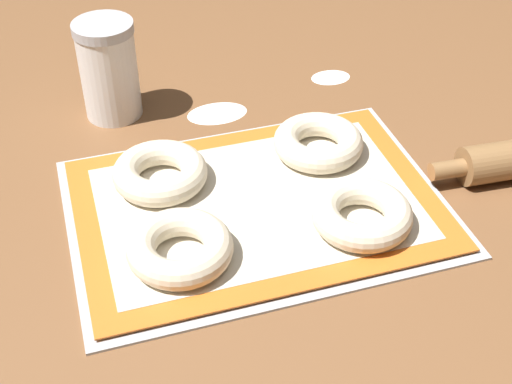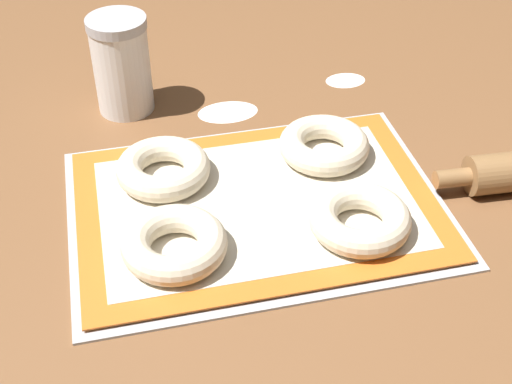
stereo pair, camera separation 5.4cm
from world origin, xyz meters
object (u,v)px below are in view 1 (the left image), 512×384
baking_tray (256,207)px  bagel_back_left (160,172)px  bagel_back_right (318,142)px  flour_canister (109,70)px  bagel_front_left (180,248)px  bagel_front_right (362,214)px

baking_tray → bagel_back_left: size_ratio=3.83×
bagel_back_right → flour_canister: (-0.28, 0.22, 0.05)m
bagel_back_left → bagel_back_right: (0.24, 0.00, 0.00)m
baking_tray → flour_canister: bearing=116.5°
bagel_front_left → flour_canister: (-0.03, 0.38, 0.05)m
baking_tray → bagel_front_right: bagel_front_right is taller
bagel_back_right → bagel_front_right: bearing=-91.4°
bagel_back_left → flour_canister: bearing=98.8°
bagel_front_right → bagel_back_right: 0.17m
baking_tray → bagel_front_left: bearing=-148.1°
bagel_front_right → baking_tray: bearing=144.6°
bagel_front_left → bagel_front_right: 0.24m
bagel_front_right → flour_canister: bearing=124.9°
bagel_front_left → bagel_back_left: size_ratio=1.00×
baking_tray → bagel_back_right: bagel_back_right is taller
bagel_back_right → bagel_back_left: bearing=-179.3°
bagel_front_right → bagel_back_left: size_ratio=1.00×
baking_tray → bagel_back_right: size_ratio=3.83×
bagel_front_left → bagel_front_right: same height
bagel_front_right → bagel_back_right: size_ratio=1.00×
bagel_back_left → bagel_front_right: bearing=-35.2°
bagel_front_left → bagel_back_right: bearing=33.2°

